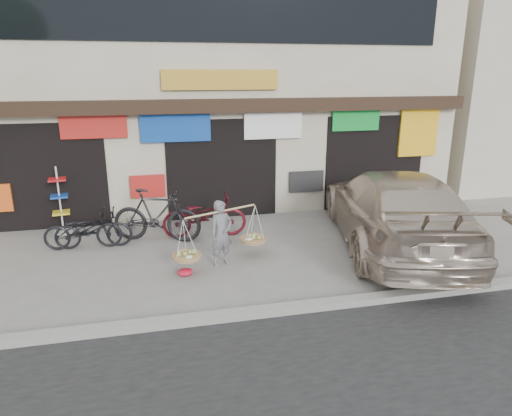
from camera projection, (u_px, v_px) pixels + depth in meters
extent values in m
plane|color=gray|center=(249.00, 266.00, 9.52)|extent=(70.00, 70.00, 0.00)
cube|color=gray|center=(274.00, 310.00, 7.64)|extent=(70.00, 0.25, 0.12)
cube|color=beige|center=(206.00, 85.00, 14.59)|extent=(14.00, 6.00, 7.00)
cube|color=black|center=(219.00, 17.00, 11.28)|extent=(12.00, 0.06, 1.20)
cube|color=black|center=(222.00, 106.00, 11.78)|extent=(14.00, 0.35, 0.35)
cube|color=black|center=(47.00, 175.00, 11.68)|extent=(3.00, 0.60, 2.70)
cube|color=black|center=(221.00, 167.00, 12.64)|extent=(3.00, 0.60, 2.70)
cube|color=black|center=(370.00, 161.00, 13.60)|extent=(3.00, 0.60, 2.70)
cube|color=red|center=(94.00, 126.00, 11.29)|extent=(1.60, 0.08, 0.60)
cube|color=#1043A1|center=(176.00, 128.00, 11.74)|extent=(1.80, 0.08, 0.70)
cube|color=white|center=(273.00, 126.00, 12.30)|extent=(1.60, 0.08, 0.70)
cube|color=#109C33|center=(356.00, 120.00, 12.78)|extent=(1.40, 0.08, 0.60)
cube|color=yellow|center=(418.00, 132.00, 13.32)|extent=(1.20, 0.08, 1.40)
cube|color=red|center=(148.00, 186.00, 12.00)|extent=(0.90, 0.08, 0.60)
cube|color=#272727|center=(306.00, 181.00, 12.97)|extent=(1.00, 0.08, 0.60)
cube|color=gold|center=(221.00, 80.00, 11.65)|extent=(3.00, 0.08, 0.50)
imported|color=slate|center=(221.00, 233.00, 9.39)|extent=(0.60, 0.51, 1.39)
cylinder|color=tan|center=(221.00, 211.00, 9.26)|extent=(1.53, 0.68, 0.04)
cylinder|color=#A98250|center=(187.00, 257.00, 9.03)|extent=(0.56, 0.56, 0.07)
ellipsoid|color=#A5BF66|center=(187.00, 254.00, 9.01)|extent=(0.39, 0.39, 0.10)
cylinder|color=#A98250|center=(253.00, 240.00, 9.94)|extent=(0.56, 0.56, 0.07)
ellipsoid|color=#A5BF66|center=(253.00, 237.00, 9.92)|extent=(0.39, 0.39, 0.10)
imported|color=black|center=(93.00, 229.00, 10.41)|extent=(1.73, 0.65, 0.90)
imported|color=black|center=(157.00, 215.00, 10.76)|extent=(2.21, 1.27, 1.28)
imported|color=#530E17|center=(205.00, 216.00, 11.10)|extent=(2.07, 0.82, 1.07)
imported|color=black|center=(83.00, 230.00, 10.36)|extent=(1.73, 0.65, 0.90)
imported|color=beige|center=(394.00, 209.00, 10.45)|extent=(3.85, 6.51, 1.77)
cube|color=black|center=(366.00, 191.00, 13.32)|extent=(1.68, 0.50, 0.45)
cube|color=silver|center=(365.00, 194.00, 13.42)|extent=(0.44, 0.13, 0.12)
cylinder|color=silver|center=(64.00, 232.00, 11.49)|extent=(0.47, 0.47, 0.04)
cylinder|color=silver|center=(60.00, 200.00, 11.26)|extent=(0.04, 0.04, 1.70)
cube|color=yellow|center=(61.00, 213.00, 11.35)|extent=(0.46, 0.46, 0.04)
cube|color=#194CB2|center=(59.00, 196.00, 11.22)|extent=(0.46, 0.46, 0.04)
cube|color=red|center=(57.00, 179.00, 11.10)|extent=(0.46, 0.46, 0.04)
ellipsoid|color=red|center=(185.00, 272.00, 9.07)|extent=(0.31, 0.25, 0.14)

